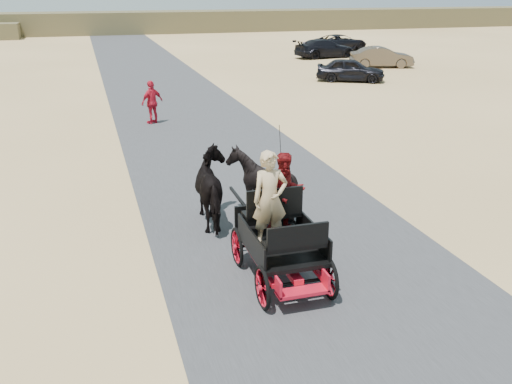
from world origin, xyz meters
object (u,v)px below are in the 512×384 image
object	(u,v)px
horse_right	(261,184)
car_c	(325,48)
car_a	(351,70)
pedestrian	(152,102)
car_d	(340,42)
carriage	(280,262)
horse_left	(216,189)
car_b	(382,57)

from	to	relation	value
horse_right	car_c	size ratio (longest dim) A/B	0.35
car_a	car_c	bearing A→B (deg)	11.38
pedestrian	car_c	distance (m)	24.17
pedestrian	car_d	distance (m)	29.61
carriage	car_c	size ratio (longest dim) A/B	0.50
horse_right	pedestrian	distance (m)	10.83
horse_left	car_a	bearing A→B (deg)	-123.59
car_a	car_c	world-z (taller)	car_c
car_c	car_d	size ratio (longest dim) A/B	0.99
horse_right	car_a	xyz separation A→B (m)	(11.05, 18.30, -0.19)
carriage	pedestrian	xyz separation A→B (m)	(-0.70, 13.76, 0.50)
car_c	car_d	bearing A→B (deg)	-45.57
pedestrian	car_c	bearing A→B (deg)	-160.61
carriage	car_c	distance (m)	35.56
carriage	car_d	bearing A→B (deg)	63.91
pedestrian	car_d	world-z (taller)	pedestrian
pedestrian	car_a	size ratio (longest dim) A/B	0.44
pedestrian	car_d	xyz separation A→B (m)	(18.69, 22.96, -0.19)
car_c	carriage	bearing A→B (deg)	146.93
carriage	horse_right	size ratio (longest dim) A/B	1.41
horse_left	car_c	bearing A→B (deg)	-117.46
horse_right	car_c	bearing A→B (deg)	-115.74
horse_left	car_b	world-z (taller)	horse_left
car_b	car_c	bearing A→B (deg)	29.99
car_a	horse_left	bearing A→B (deg)	173.49
car_b	pedestrian	bearing A→B (deg)	142.42
car_d	horse_left	bearing A→B (deg)	135.77
car_c	horse_right	bearing A→B (deg)	145.63
car_d	pedestrian	bearing A→B (deg)	125.42
carriage	horse_right	world-z (taller)	horse_right
horse_right	car_a	bearing A→B (deg)	-121.13
horse_right	pedestrian	size ratio (longest dim) A/B	0.98
horse_left	car_a	size ratio (longest dim) A/B	0.51
carriage	horse_right	bearing A→B (deg)	79.61
pedestrian	car_a	distance (m)	14.43
horse_left	pedestrian	world-z (taller)	pedestrian
horse_right	car_b	bearing A→B (deg)	-124.09
carriage	pedestrian	world-z (taller)	pedestrian
horse_left	car_b	distance (m)	28.62
horse_right	horse_left	bearing A→B (deg)	0.00
car_d	car_b	bearing A→B (deg)	155.15
car_a	car_b	bearing A→B (deg)	-16.47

